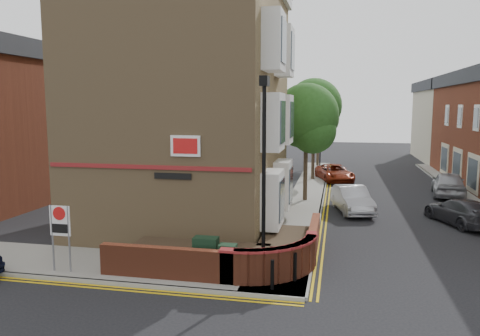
% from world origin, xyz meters
% --- Properties ---
extents(ground, '(120.00, 120.00, 0.00)m').
position_xyz_m(ground, '(0.00, 0.00, 0.00)').
color(ground, black).
rests_on(ground, ground).
extents(pavement_corner, '(13.00, 3.00, 0.12)m').
position_xyz_m(pavement_corner, '(-3.50, 1.50, 0.06)').
color(pavement_corner, gray).
rests_on(pavement_corner, ground).
extents(pavement_main, '(2.00, 32.00, 0.12)m').
position_xyz_m(pavement_main, '(2.00, 16.00, 0.06)').
color(pavement_main, gray).
rests_on(pavement_main, ground).
extents(kerb_side, '(13.00, 0.15, 0.12)m').
position_xyz_m(kerb_side, '(-3.50, 0.00, 0.06)').
color(kerb_side, gray).
rests_on(kerb_side, ground).
extents(kerb_main_near, '(0.15, 32.00, 0.12)m').
position_xyz_m(kerb_main_near, '(3.00, 16.00, 0.06)').
color(kerb_main_near, gray).
rests_on(kerb_main_near, ground).
extents(kerb_main_far, '(0.15, 40.00, 0.12)m').
position_xyz_m(kerb_main_far, '(11.00, 13.00, 0.06)').
color(kerb_main_far, gray).
rests_on(kerb_main_far, ground).
extents(yellow_lines_side, '(13.00, 0.28, 0.01)m').
position_xyz_m(yellow_lines_side, '(-3.50, -0.25, 0.01)').
color(yellow_lines_side, gold).
rests_on(yellow_lines_side, ground).
extents(yellow_lines_main, '(0.28, 32.00, 0.01)m').
position_xyz_m(yellow_lines_main, '(3.25, 16.00, 0.01)').
color(yellow_lines_main, gold).
rests_on(yellow_lines_main, ground).
extents(corner_building, '(8.95, 10.40, 13.60)m').
position_xyz_m(corner_building, '(-2.84, 8.00, 6.23)').
color(corner_building, '#91744D').
rests_on(corner_building, ground).
extents(garden_wall, '(6.80, 6.00, 1.20)m').
position_xyz_m(garden_wall, '(0.00, 2.50, 0.00)').
color(garden_wall, brown).
rests_on(garden_wall, ground).
extents(lamppost, '(0.25, 0.50, 6.30)m').
position_xyz_m(lamppost, '(1.60, 1.20, 3.34)').
color(lamppost, black).
rests_on(lamppost, pavement_corner).
extents(utility_cabinet_large, '(0.80, 0.45, 1.20)m').
position_xyz_m(utility_cabinet_large, '(-0.30, 1.30, 0.72)').
color(utility_cabinet_large, black).
rests_on(utility_cabinet_large, pavement_corner).
extents(utility_cabinet_small, '(0.55, 0.40, 1.10)m').
position_xyz_m(utility_cabinet_small, '(0.50, 1.00, 0.67)').
color(utility_cabinet_small, black).
rests_on(utility_cabinet_small, pavement_corner).
extents(bollard_near, '(0.11, 0.11, 0.90)m').
position_xyz_m(bollard_near, '(2.00, 0.40, 0.57)').
color(bollard_near, black).
rests_on(bollard_near, pavement_corner).
extents(bollard_far, '(0.11, 0.11, 0.90)m').
position_xyz_m(bollard_far, '(2.60, 1.20, 0.57)').
color(bollard_far, black).
rests_on(bollard_far, pavement_corner).
extents(zone_sign, '(0.72, 0.07, 2.20)m').
position_xyz_m(zone_sign, '(-5.00, 0.50, 1.64)').
color(zone_sign, slate).
rests_on(zone_sign, pavement_corner).
extents(far_terrace_cream, '(5.40, 12.40, 8.00)m').
position_xyz_m(far_terrace_cream, '(14.50, 38.00, 4.05)').
color(far_terrace_cream, '#B8B298').
rests_on(far_terrace_cream, ground).
extents(tree_near, '(3.64, 3.65, 6.70)m').
position_xyz_m(tree_near, '(2.00, 14.05, 4.70)').
color(tree_near, '#382B1E').
rests_on(tree_near, pavement_main).
extents(tree_mid, '(4.03, 4.03, 7.42)m').
position_xyz_m(tree_mid, '(2.00, 22.05, 5.20)').
color(tree_mid, '#382B1E').
rests_on(tree_mid, pavement_main).
extents(tree_far, '(3.81, 3.81, 7.00)m').
position_xyz_m(tree_far, '(2.00, 30.05, 4.91)').
color(tree_far, '#382B1E').
rests_on(tree_far, pavement_main).
extents(traffic_light_assembly, '(0.20, 0.16, 4.20)m').
position_xyz_m(traffic_light_assembly, '(2.40, 25.00, 2.78)').
color(traffic_light_assembly, black).
rests_on(traffic_light_assembly, pavement_main).
extents(silver_car_near, '(2.33, 4.34, 1.36)m').
position_xyz_m(silver_car_near, '(4.60, 11.86, 0.68)').
color(silver_car_near, '#A2A3AA').
rests_on(silver_car_near, ground).
extents(red_car_main, '(3.27, 4.86, 1.24)m').
position_xyz_m(red_car_main, '(3.60, 22.01, 0.62)').
color(red_car_main, maroon).
rests_on(red_car_main, ground).
extents(grey_car_far, '(3.12, 4.55, 1.22)m').
position_xyz_m(grey_car_far, '(9.52, 10.29, 0.61)').
color(grey_car_far, '#303136').
rests_on(grey_car_far, ground).
extents(silver_car_far, '(2.42, 4.72, 1.54)m').
position_xyz_m(silver_car_far, '(10.50, 17.51, 0.77)').
color(silver_car_far, '#95969C').
rests_on(silver_car_far, ground).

